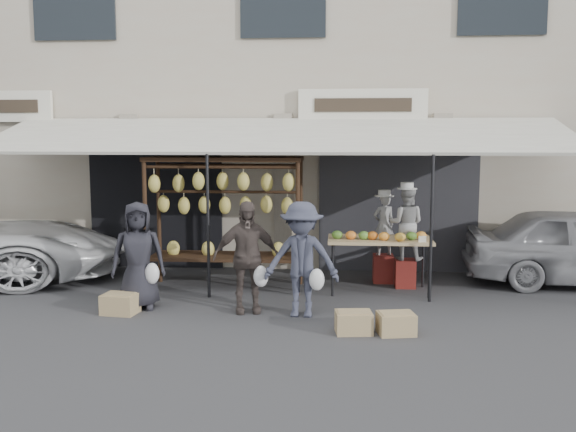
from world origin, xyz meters
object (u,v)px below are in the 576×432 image
object	(u,v)px
crate_near_a	(354,322)
crate_near_b	(396,324)
vendor_right	(406,223)
customer_right	(302,259)
customer_left	(138,256)
customer_mid	(246,257)
vendor_left	(384,225)
crate_far	(120,304)
banana_rack	(224,197)
produce_table	(380,240)

from	to	relation	value
crate_near_a	crate_near_b	world-z (taller)	crate_near_a
vendor_right	customer_right	size ratio (longest dim) A/B	0.75
customer_left	customer_mid	bearing A→B (deg)	-17.41
crate_near_b	vendor_right	bearing A→B (deg)	81.75
customer_left	crate_near_a	xyz separation A→B (m)	(3.19, -0.97, -0.67)
vendor_left	crate_far	distance (m)	4.69
vendor_left	banana_rack	bearing A→B (deg)	-2.25
customer_left	customer_right	bearing A→B (deg)	-20.29
banana_rack	crate_near_a	distance (m)	3.43
vendor_right	crate_near_a	xyz separation A→B (m)	(-0.94, -2.65, -0.96)
vendor_right	crate_near_a	distance (m)	2.98
banana_rack	vendor_left	bearing A→B (deg)	14.69
customer_left	customer_mid	distance (m)	1.64
customer_left	vendor_right	bearing A→B (deg)	7.05
crate_near_a	crate_far	bearing A→B (deg)	168.93
crate_near_a	crate_far	xyz separation A→B (m)	(-3.38, 0.66, 0.00)
crate_near_b	crate_far	size ratio (longest dim) A/B	0.96
vendor_left	crate_near_b	xyz separation A→B (m)	(-0.03, -3.01, -0.89)
vendor_right	crate_far	size ratio (longest dim) A/B	2.56
customer_mid	crate_near_b	xyz separation A→B (m)	(2.11, -0.92, -0.68)
customer_mid	produce_table	bearing A→B (deg)	21.02
customer_left	crate_far	distance (m)	0.75
produce_table	crate_near_b	xyz separation A→B (m)	(0.08, -2.27, -0.74)
crate_far	customer_left	bearing A→B (deg)	58.46
customer_right	crate_far	world-z (taller)	customer_right
vendor_right	customer_right	bearing A→B (deg)	60.06
customer_mid	customer_right	bearing A→B (deg)	-23.53
produce_table	vendor_right	world-z (taller)	vendor_right
produce_table	vendor_right	size ratio (longest dim) A/B	1.36
customer_left	vendor_left	bearing A→B (deg)	13.14
customer_left	customer_right	size ratio (longest dim) A/B	0.97
banana_rack	crate_near_b	world-z (taller)	banana_rack
customer_left	crate_near_b	bearing A→B (deg)	-29.80
customer_right	crate_far	bearing A→B (deg)	-174.65
vendor_right	crate_far	world-z (taller)	vendor_right
vendor_right	crate_near_a	bearing A→B (deg)	81.83
customer_mid	customer_right	world-z (taller)	customer_right
vendor_right	customer_left	distance (m)	4.47
banana_rack	crate_near_a	xyz separation A→B (m)	(2.11, -2.29, -1.42)
crate_far	customer_right	bearing A→B (deg)	1.89
customer_left	produce_table	bearing A→B (deg)	4.24
banana_rack	customer_right	world-z (taller)	banana_rack
banana_rack	vendor_right	xyz separation A→B (m)	(3.05, 0.36, -0.46)
crate_near_b	produce_table	bearing A→B (deg)	92.04
crate_near_a	banana_rack	bearing A→B (deg)	132.65
vendor_right	customer_right	distance (m)	2.55
vendor_right	crate_near_a	size ratio (longest dim) A/B	2.64
customer_left	customer_right	world-z (taller)	customer_right
banana_rack	vendor_left	world-z (taller)	banana_rack
vendor_right	crate_near_b	distance (m)	2.86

